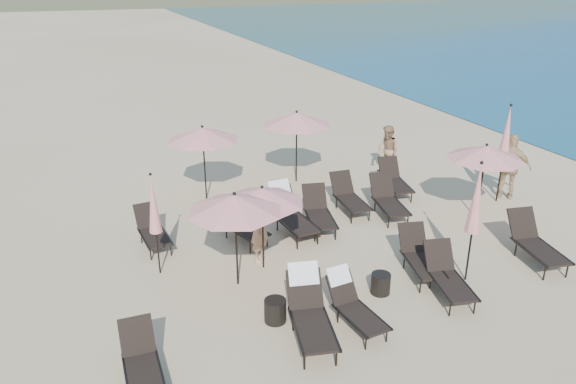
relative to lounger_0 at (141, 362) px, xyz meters
name	(u,v)px	position (x,y,z in m)	size (l,w,h in m)	color
ground	(407,290)	(5.61, 0.61, -0.41)	(800.00, 800.00, 0.00)	#D6BA8C
lounger_0	(141,362)	(0.00, 0.00, 0.00)	(0.64, 1.54, 0.87)	black
lounger_1	(310,309)	(3.06, 0.07, 0.14)	(1.07, 1.93, 1.14)	black
lounger_2	(353,303)	(3.96, 0.06, 0.05)	(0.68, 1.56, 0.95)	black
lounger_3	(448,276)	(6.26, 0.17, 0.03)	(1.00, 1.73, 0.93)	black
lounger_4	(420,256)	(6.22, 1.09, 0.03)	(1.01, 1.72, 0.93)	black
lounger_5	(535,242)	(8.99, 0.52, 0.07)	(1.02, 1.87, 1.02)	black
lounger_6	(152,230)	(1.08, 4.75, 0.00)	(0.66, 1.55, 0.87)	black
lounger_7	(240,223)	(3.14, 4.24, 0.03)	(1.04, 1.73, 0.93)	black
lounger_8	(290,211)	(4.44, 4.13, 0.14)	(0.78, 1.88, 1.15)	black
lounger_9	(319,211)	(5.20, 4.04, 0.04)	(1.00, 1.76, 0.95)	black
lounger_10	(349,196)	(6.42, 4.63, 0.03)	(0.76, 1.68, 0.94)	black
lounger_11	(394,179)	(8.27, 5.21, 0.03)	(0.95, 1.71, 0.93)	black
lounger_12	(388,199)	(7.26, 3.98, 0.05)	(0.98, 1.79, 0.97)	black
umbrella_open_0	(235,203)	(2.40, 2.25, 1.49)	(1.99, 1.99, 2.15)	black
umbrella_open_1	(262,195)	(3.15, 2.69, 1.36)	(1.86, 1.86, 2.00)	black
umbrella_open_2	(486,153)	(9.31, 2.80, 1.47)	(1.98, 1.98, 2.13)	black
umbrella_open_3	(203,134)	(3.05, 7.03, 1.54)	(2.05, 2.05, 2.20)	black
umbrella_open_4	(297,119)	(6.00, 7.24, 1.60)	(2.11, 2.11, 2.27)	black
umbrella_closed_0	(477,199)	(7.00, 0.45, 1.50)	(0.32, 0.32, 2.74)	black
umbrella_closed_1	(506,135)	(10.66, 3.53, 1.58)	(0.33, 0.33, 2.86)	black
umbrella_closed_2	(153,205)	(0.95, 3.37, 1.25)	(0.28, 0.28, 2.38)	black
side_table_0	(275,311)	(2.64, 0.70, -0.17)	(0.43, 0.43, 0.47)	black
side_table_1	(381,284)	(5.02, 0.74, -0.18)	(0.41, 0.41, 0.45)	black
beachgoer_a	(261,227)	(3.24, 3.04, 0.44)	(0.62, 0.40, 1.69)	tan
beachgoer_b	(388,151)	(8.91, 6.62, 0.40)	(0.78, 0.61, 1.61)	#A67C56
beachgoer_c	(510,167)	(11.08, 3.62, 0.55)	(1.13, 0.47, 1.92)	tan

